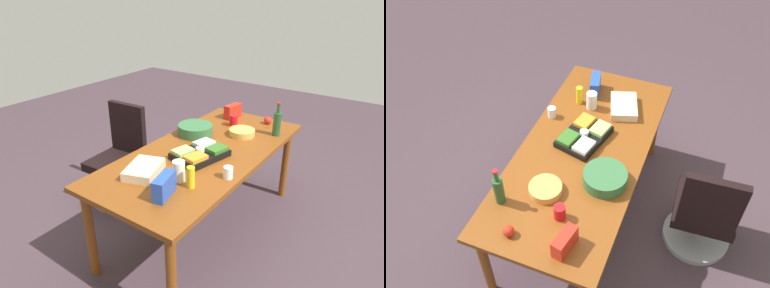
# 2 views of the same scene
# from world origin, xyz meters

# --- Properties ---
(ground_plane) EXTENTS (10.00, 10.00, 0.00)m
(ground_plane) POSITION_xyz_m (0.00, 0.00, 0.00)
(ground_plane) COLOR #42323A
(conference_table) EXTENTS (2.08, 0.95, 0.80)m
(conference_table) POSITION_xyz_m (0.00, 0.00, 0.72)
(conference_table) COLOR brown
(conference_table) RESTS_ON ground
(office_chair) EXTENTS (0.56, 0.56, 0.99)m
(office_chair) POSITION_xyz_m (-0.05, 1.01, 0.38)
(office_chair) COLOR gray
(office_chair) RESTS_ON ground
(sheet_cake) EXTENTS (0.37, 0.31, 0.07)m
(sheet_cake) POSITION_xyz_m (-0.58, 0.15, 0.83)
(sheet_cake) COLOR beige
(sheet_cake) RESTS_ON conference_table
(chip_bowl) EXTENTS (0.30, 0.30, 0.06)m
(chip_bowl) POSITION_xyz_m (0.47, -0.10, 0.83)
(chip_bowl) COLOR gold
(chip_bowl) RESTS_ON conference_table
(veggie_tray) EXTENTS (0.48, 0.39, 0.09)m
(veggie_tray) POSITION_xyz_m (-0.12, -0.04, 0.84)
(veggie_tray) COLOR black
(veggie_tray) RESTS_ON conference_table
(apple_red) EXTENTS (0.10, 0.10, 0.08)m
(apple_red) POSITION_xyz_m (0.88, -0.18, 0.84)
(apple_red) COLOR red
(apple_red) RESTS_ON conference_table
(chip_bag_blue) EXTENTS (0.23, 0.13, 0.15)m
(chip_bag_blue) POSITION_xyz_m (-0.72, -0.16, 0.87)
(chip_bag_blue) COLOR #244BB2
(chip_bag_blue) RESTS_ON conference_table
(salad_bowl) EXTENTS (0.37, 0.37, 0.10)m
(salad_bowl) POSITION_xyz_m (0.24, 0.26, 0.85)
(salad_bowl) COLOR #326439
(salad_bowl) RESTS_ON conference_table
(wine_bottle) EXTENTS (0.08, 0.08, 0.31)m
(wine_bottle) POSITION_xyz_m (0.66, -0.36, 0.92)
(wine_bottle) COLOR #264E27
(wine_bottle) RESTS_ON conference_table
(chip_bag_red) EXTENTS (0.21, 0.12, 0.14)m
(chip_bag_red) POSITION_xyz_m (0.84, 0.20, 0.87)
(chip_bag_red) COLOR red
(chip_bag_red) RESTS_ON conference_table
(red_solo_cup) EXTENTS (0.10, 0.10, 0.11)m
(red_solo_cup) POSITION_xyz_m (0.64, 0.08, 0.85)
(red_solo_cup) COLOR red
(red_solo_cup) RESTS_ON conference_table
(paper_cup) EXTENTS (0.09, 0.09, 0.09)m
(paper_cup) POSITION_xyz_m (-0.28, -0.39, 0.84)
(paper_cup) COLOR white
(paper_cup) RESTS_ON conference_table
(mayo_jar) EXTENTS (0.11, 0.11, 0.15)m
(mayo_jar) POSITION_xyz_m (-0.51, -0.12, 0.88)
(mayo_jar) COLOR white
(mayo_jar) RESTS_ON conference_table
(mustard_bottle) EXTENTS (0.07, 0.07, 0.16)m
(mustard_bottle) POSITION_xyz_m (-0.54, -0.24, 0.88)
(mustard_bottle) COLOR yellow
(mustard_bottle) RESTS_ON conference_table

